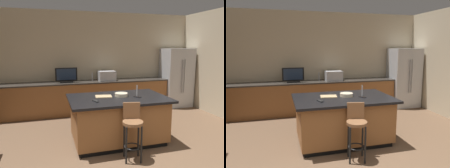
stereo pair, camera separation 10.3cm
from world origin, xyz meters
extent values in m
cube|color=beige|center=(0.00, 4.43, 1.44)|extent=(6.94, 0.12, 2.87)
cube|color=brown|center=(-0.08, 4.05, 0.43)|extent=(4.69, 0.60, 0.87)
cube|color=#332D28|center=(-0.08, 4.05, 0.88)|extent=(4.72, 0.62, 0.04)
cube|color=black|center=(0.12, 1.93, 0.04)|extent=(1.67, 0.99, 0.09)
cube|color=brown|center=(0.12, 1.93, 0.48)|extent=(1.75, 1.07, 0.77)
cube|color=black|center=(0.12, 1.93, 0.88)|extent=(1.91, 1.23, 0.04)
cube|color=#B7BABF|center=(2.72, 4.00, 0.91)|extent=(0.87, 0.71, 1.82)
cylinder|color=gray|center=(2.68, 3.61, 1.00)|extent=(0.02, 0.02, 1.00)
cylinder|color=gray|center=(2.76, 3.61, 1.00)|extent=(0.02, 0.02, 1.00)
cube|color=#B7BABF|center=(0.46, 4.05, 1.04)|extent=(0.48, 0.36, 0.28)
cube|color=black|center=(-0.70, 4.00, 0.93)|extent=(0.35, 0.16, 0.05)
cube|color=black|center=(-0.70, 4.00, 1.13)|extent=(0.59, 0.05, 0.36)
cube|color=#1E2D47|center=(-0.70, 3.98, 1.13)|extent=(0.52, 0.01, 0.31)
cylinder|color=#B2B2B7|center=(0.05, 4.15, 1.02)|extent=(0.02, 0.02, 0.24)
cylinder|color=#B2B2B7|center=(0.51, 1.93, 1.01)|extent=(0.02, 0.02, 0.22)
cylinder|color=brown|center=(0.12, 1.15, 0.65)|extent=(0.34, 0.34, 0.05)
cube|color=brown|center=(0.15, 1.30, 0.82)|extent=(0.29, 0.09, 0.28)
cylinder|color=black|center=(-0.03, 1.05, 0.31)|extent=(0.03, 0.03, 0.63)
cylinder|color=black|center=(0.21, 1.01, 0.31)|extent=(0.03, 0.03, 0.63)
cylinder|color=black|center=(0.02, 1.29, 0.31)|extent=(0.03, 0.03, 0.63)
cylinder|color=black|center=(0.26, 1.25, 0.31)|extent=(0.03, 0.03, 0.63)
torus|color=black|center=(0.12, 1.15, 0.24)|extent=(0.28, 0.28, 0.02)
cylinder|color=beige|center=(0.20, 1.99, 0.94)|extent=(0.26, 0.26, 0.07)
cube|color=black|center=(0.48, 1.83, 0.91)|extent=(0.12, 0.17, 0.01)
cube|color=black|center=(-0.38, 1.72, 0.91)|extent=(0.09, 0.18, 0.02)
cube|color=tan|center=(-0.15, 2.04, 0.91)|extent=(0.35, 0.28, 0.02)
camera|label=1|loc=(-1.18, -2.04, 1.89)|focal=35.20mm
camera|label=2|loc=(-1.08, -2.07, 1.89)|focal=35.20mm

